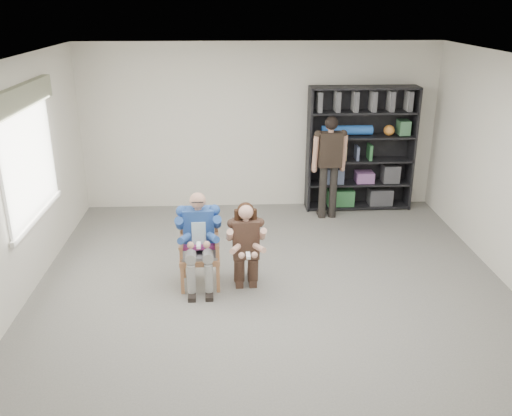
{
  "coord_description": "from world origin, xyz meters",
  "views": [
    {
      "loc": [
        -0.5,
        -5.52,
        3.41
      ],
      "look_at": [
        -0.2,
        0.6,
        1.05
      ],
      "focal_mm": 38.0,
      "sensor_mm": 36.0,
      "label": 1
    }
  ],
  "objects_px": {
    "kneeling_woman": "(246,247)",
    "seated_man": "(199,240)",
    "bookshelf": "(360,149)",
    "armchair": "(200,251)",
    "standing_man": "(329,168)"
  },
  "relations": [
    {
      "from": "armchair",
      "to": "standing_man",
      "type": "bearing_deg",
      "value": 45.6
    },
    {
      "from": "kneeling_woman",
      "to": "seated_man",
      "type": "bearing_deg",
      "value": 166.04
    },
    {
      "from": "bookshelf",
      "to": "standing_man",
      "type": "bearing_deg",
      "value": -144.58
    },
    {
      "from": "armchair",
      "to": "standing_man",
      "type": "relative_size",
      "value": 0.56
    },
    {
      "from": "armchair",
      "to": "standing_man",
      "type": "height_order",
      "value": "standing_man"
    },
    {
      "from": "seated_man",
      "to": "kneeling_woman",
      "type": "bearing_deg",
      "value": -13.96
    },
    {
      "from": "armchair",
      "to": "seated_man",
      "type": "bearing_deg",
      "value": 177.73
    },
    {
      "from": "bookshelf",
      "to": "standing_man",
      "type": "xyz_separation_m",
      "value": [
        -0.6,
        -0.43,
        -0.2
      ]
    },
    {
      "from": "armchair",
      "to": "kneeling_woman",
      "type": "xyz_separation_m",
      "value": [
        0.58,
        -0.12,
        0.09
      ]
    },
    {
      "from": "armchair",
      "to": "seated_man",
      "type": "xyz_separation_m",
      "value": [
        -0.0,
        0.0,
        0.14
      ]
    },
    {
      "from": "armchair",
      "to": "bookshelf",
      "type": "xyz_separation_m",
      "value": [
        2.61,
        2.64,
        0.57
      ]
    },
    {
      "from": "bookshelf",
      "to": "armchair",
      "type": "bearing_deg",
      "value": -134.58
    },
    {
      "from": "kneeling_woman",
      "to": "bookshelf",
      "type": "bearing_deg",
      "value": 51.49
    },
    {
      "from": "armchair",
      "to": "bookshelf",
      "type": "distance_m",
      "value": 3.76
    },
    {
      "from": "armchair",
      "to": "bookshelf",
      "type": "height_order",
      "value": "bookshelf"
    }
  ]
}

